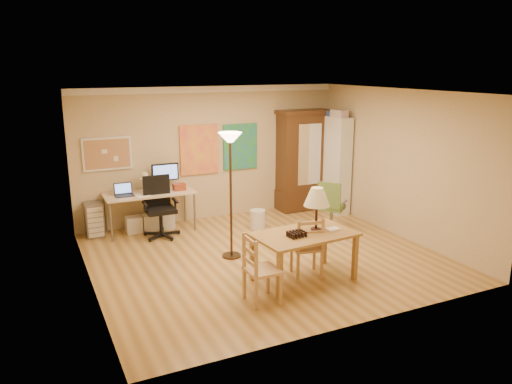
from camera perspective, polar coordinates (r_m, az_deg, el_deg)
name	(u,v)px	position (r m, az deg, el deg)	size (l,w,h in m)	color
floor	(264,256)	(8.39, 0.95, -7.38)	(5.50, 5.50, 0.00)	olive
crown_molding	(210,89)	(10.07, -5.30, 11.63)	(5.50, 0.08, 0.12)	white
corkboard	(107,154)	(9.70, -16.64, 4.21)	(0.90, 0.04, 0.62)	tan
art_panel_left	(199,150)	(10.13, -6.50, 4.83)	(0.80, 0.04, 1.00)	yellow
art_panel_right	(240,147)	(10.44, -1.81, 5.21)	(0.75, 0.04, 0.95)	teal
dining_table	(309,223)	(7.33, 6.08, -3.53)	(1.52, 0.99, 1.37)	olive
ladder_chair_back	(307,248)	(7.56, 5.88, -6.44)	(0.51, 0.50, 0.93)	#A9794D
ladder_chair_left	(260,271)	(6.71, 0.47, -9.03)	(0.42, 0.44, 0.95)	#A9794D
torchiere_lamp	(230,158)	(7.94, -2.95, 3.87)	(0.38, 0.38, 2.08)	#3A2417
computer_desk	(151,207)	(9.75, -11.90, -1.70)	(1.67, 0.73, 1.26)	beige
office_chair_black	(160,221)	(9.42, -10.86, -3.25)	(0.69, 0.69, 1.13)	black
office_chair_green	(331,218)	(9.67, 8.54, -2.91)	(0.64, 0.64, 0.99)	slate
drawer_cart	(94,219)	(9.75, -18.01, -3.00)	(0.32, 0.38, 0.64)	slate
armoire	(303,167)	(10.96, 5.42, 2.91)	(1.18, 0.56, 2.18)	#331B0E
bookshelf	(334,165)	(10.83, 8.96, 3.06)	(0.31, 0.82, 2.05)	white
wastebin	(258,220)	(9.70, 0.19, -3.17)	(0.30, 0.30, 0.38)	silver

